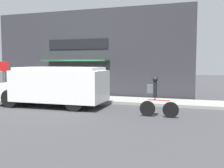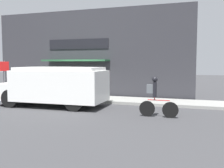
{
  "view_description": "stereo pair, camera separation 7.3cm",
  "coord_description": "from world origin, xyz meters",
  "px_view_note": "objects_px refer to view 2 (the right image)",
  "views": [
    {
      "loc": [
        6.96,
        -13.12,
        2.25
      ],
      "look_at": [
        2.56,
        -0.2,
        1.1
      ],
      "focal_mm": 42.0,
      "sensor_mm": 36.0,
      "label": 1
    },
    {
      "loc": [
        7.03,
        -13.1,
        2.25
      ],
      "look_at": [
        2.56,
        -0.2,
        1.1
      ],
      "focal_mm": 42.0,
      "sensor_mm": 36.0,
      "label": 2
    }
  ],
  "objects_px": {
    "stop_sign_post": "(4,72)",
    "cyclist": "(156,97)",
    "trash_bin": "(76,89)",
    "school_bus": "(55,85)"
  },
  "relations": [
    {
      "from": "school_bus",
      "to": "trash_bin",
      "type": "distance_m",
      "value": 3.11
    },
    {
      "from": "school_bus",
      "to": "trash_bin",
      "type": "bearing_deg",
      "value": 94.27
    },
    {
      "from": "cyclist",
      "to": "trash_bin",
      "type": "height_order",
      "value": "cyclist"
    },
    {
      "from": "cyclist",
      "to": "trash_bin",
      "type": "bearing_deg",
      "value": 144.76
    },
    {
      "from": "stop_sign_post",
      "to": "cyclist",
      "type": "bearing_deg",
      "value": -16.04
    },
    {
      "from": "school_bus",
      "to": "trash_bin",
      "type": "xyz_separation_m",
      "value": [
        -0.34,
        3.05,
        -0.5
      ]
    },
    {
      "from": "stop_sign_post",
      "to": "trash_bin",
      "type": "distance_m",
      "value": 4.78
    },
    {
      "from": "cyclist",
      "to": "stop_sign_post",
      "type": "height_order",
      "value": "stop_sign_post"
    },
    {
      "from": "school_bus",
      "to": "stop_sign_post",
      "type": "xyz_separation_m",
      "value": [
        -4.88,
        2.0,
        0.54
      ]
    },
    {
      "from": "school_bus",
      "to": "stop_sign_post",
      "type": "relative_size",
      "value": 2.61
    }
  ]
}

